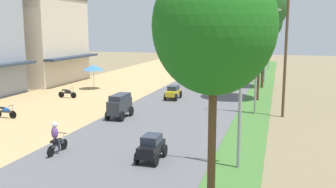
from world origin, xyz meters
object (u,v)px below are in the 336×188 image
vendor_umbrella (93,67)px  motorbike_ahead_second (56,139)px  median_tree_third (264,23)px  car_sedan_white (190,77)px  parked_motorbike_second (5,111)px  median_tree_nearest (214,27)px  car_hatchback_black (151,147)px  parked_motorbike_third (68,93)px  streetlamp_farthest (269,42)px  utility_pole_near (286,48)px  median_tree_second (261,3)px  car_van_charcoal (120,105)px  streetlamp_mid (257,53)px  streetlamp_far (266,41)px  streetlamp_near (241,65)px  car_sedan_yellow (173,92)px

vendor_umbrella → motorbike_ahead_second: bearing=-68.2°
median_tree_third → car_sedan_white: size_ratio=3.77×
parked_motorbike_second → median_tree_third: 26.50m
median_tree_nearest → car_hatchback_black: bearing=124.0°
parked_motorbike_third → median_tree_third: bearing=34.1°
streetlamp_farthest → utility_pole_near: size_ratio=0.77×
median_tree_third → car_sedan_white: bearing=172.2°
median_tree_second → median_tree_third: size_ratio=1.31×
median_tree_nearest → streetlamp_farthest: 49.90m
median_tree_third → car_van_charcoal: size_ratio=3.54×
parked_motorbike_third → streetlamp_mid: bearing=-6.8°
streetlamp_far → car_hatchback_black: streetlamp_far is taller
car_sedan_white → median_tree_second: bearing=-47.2°
median_tree_nearest → parked_motorbike_second: bearing=145.7°
parked_motorbike_second → median_tree_nearest: size_ratio=0.22×
median_tree_second → car_hatchback_black: size_ratio=5.56×
utility_pole_near → car_sedan_white: 18.33m
streetlamp_far → utility_pole_near: (1.99, -17.09, 0.02)m
parked_motorbike_second → motorbike_ahead_second: (7.81, -5.97, 0.30)m
parked_motorbike_third → utility_pole_near: size_ratio=0.19×
vendor_umbrella → median_tree_third: (16.79, 5.82, 4.50)m
median_tree_nearest → car_sedan_white: bearing=103.9°
utility_pole_near → car_van_charcoal: (-11.01, -3.87, -3.90)m
median_tree_nearest → streetlamp_farthest: median_tree_nearest is taller
utility_pole_near → streetlamp_farthest: bearing=93.5°
vendor_umbrella → car_sedan_white: (8.68, 6.93, -1.57)m
parked_motorbike_third → streetlamp_far: streetlamp_far is taller
car_van_charcoal → median_tree_third: bearing=62.8°
vendor_umbrella → car_sedan_white: size_ratio=1.12×
streetlamp_near → vendor_umbrella: bearing=131.4°
parked_motorbike_third → streetlamp_mid: (16.76, -2.01, 3.97)m
parked_motorbike_second → parked_motorbike_third: (0.02, 8.31, 0.00)m
streetlamp_near → motorbike_ahead_second: (-8.97, -0.59, -3.87)m
streetlamp_far → car_hatchback_black: bearing=-98.1°
streetlamp_near → streetlamp_mid: 11.68m
car_sedan_white → car_hatchback_black: bearing=-81.1°
car_sedan_yellow → car_sedan_white: bearing=94.6°
streetlamp_near → streetlamp_far: size_ratio=0.96×
parked_motorbike_second → car_hatchback_black: 13.89m
median_tree_second → car_sedan_white: median_tree_second is taller
streetlamp_mid → motorbike_ahead_second: streetlamp_mid is taller
streetlamp_far → car_van_charcoal: streetlamp_far is taller
utility_pole_near → car_van_charcoal: bearing=-160.7°
motorbike_ahead_second → vendor_umbrella: bearing=111.8°
parked_motorbike_second → car_sedan_white: size_ratio=0.80×
median_tree_nearest → car_van_charcoal: bearing=123.1°
car_hatchback_black → median_tree_second: bearing=77.5°
median_tree_nearest → median_tree_third: bearing=89.7°
car_hatchback_black → car_van_charcoal: size_ratio=0.83×
vendor_umbrella → median_tree_second: size_ratio=0.23×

